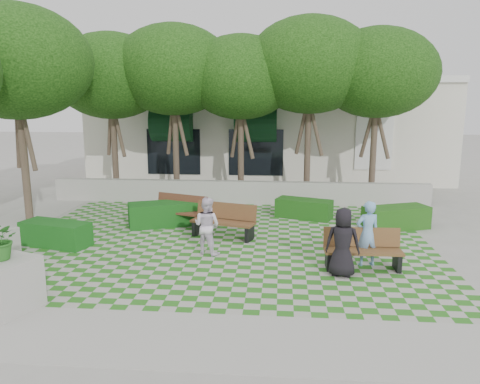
# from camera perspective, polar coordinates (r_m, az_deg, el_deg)

# --- Properties ---
(ground) EXTENTS (90.00, 90.00, 0.00)m
(ground) POSITION_cam_1_polar(r_m,az_deg,el_deg) (12.88, -2.82, -7.39)
(ground) COLOR gray
(ground) RESTS_ON ground
(lawn) EXTENTS (12.00, 12.00, 0.00)m
(lawn) POSITION_cam_1_polar(r_m,az_deg,el_deg) (13.82, -2.26, -6.05)
(lawn) COLOR #2B721E
(lawn) RESTS_ON ground
(sidewalk_south) EXTENTS (16.00, 2.00, 0.01)m
(sidewalk_south) POSITION_cam_1_polar(r_m,az_deg,el_deg) (8.63, -7.27, -17.32)
(sidewalk_south) COLOR #9E9B93
(sidewalk_south) RESTS_ON ground
(retaining_wall) EXTENTS (15.00, 0.36, 0.90)m
(retaining_wall) POSITION_cam_1_polar(r_m,az_deg,el_deg) (18.73, -0.26, -0.02)
(retaining_wall) COLOR #9E9B93
(retaining_wall) RESTS_ON ground
(bench_east) EXTENTS (1.89, 0.66, 0.99)m
(bench_east) POSITION_cam_1_polar(r_m,az_deg,el_deg) (11.97, 14.70, -6.83)
(bench_east) COLOR brown
(bench_east) RESTS_ON ground
(bench_mid) EXTENTS (2.05, 1.19, 1.02)m
(bench_mid) POSITION_cam_1_polar(r_m,az_deg,el_deg) (14.15, -1.98, -3.59)
(bench_mid) COLOR #55351D
(bench_mid) RESTS_ON ground
(bench_west) EXTENTS (2.01, 1.26, 1.00)m
(bench_west) POSITION_cam_1_polar(r_m,az_deg,el_deg) (15.61, -7.40, -2.29)
(bench_west) COLOR #502A1B
(bench_west) RESTS_ON ground
(hedge_east) EXTENTS (2.24, 1.53, 0.73)m
(hedge_east) POSITION_cam_1_polar(r_m,az_deg,el_deg) (15.90, 18.49, -2.98)
(hedge_east) COLOR #1B4A13
(hedge_east) RESTS_ON ground
(hedge_midright) EXTENTS (2.06, 1.38, 0.67)m
(hedge_midright) POSITION_cam_1_polar(r_m,az_deg,el_deg) (16.57, 7.80, -2.03)
(hedge_midright) COLOR #164713
(hedge_midright) RESTS_ON ground
(hedge_midleft) EXTENTS (2.39, 1.65, 0.78)m
(hedge_midleft) POSITION_cam_1_polar(r_m,az_deg,el_deg) (15.66, -9.35, -2.66)
(hedge_midleft) COLOR #124514
(hedge_midleft) RESTS_ON ground
(hedge_west) EXTENTS (2.11, 1.27, 0.69)m
(hedge_west) POSITION_cam_1_polar(r_m,az_deg,el_deg) (14.37, -21.55, -4.76)
(hedge_west) COLOR #144C17
(hedge_west) RESTS_ON ground
(planter_front) EXTENTS (1.33, 1.33, 1.85)m
(planter_front) POSITION_cam_1_polar(r_m,az_deg,el_deg) (10.41, -26.80, -8.87)
(planter_front) COLOR #9E9B93
(planter_front) RESTS_ON ground
(person_blue) EXTENTS (0.69, 0.54, 1.66)m
(person_blue) POSITION_cam_1_polar(r_m,az_deg,el_deg) (12.10, 15.26, -4.91)
(person_blue) COLOR #77A9D9
(person_blue) RESTS_ON ground
(person_dark) EXTENTS (0.89, 0.67, 1.65)m
(person_dark) POSITION_cam_1_polar(r_m,az_deg,el_deg) (11.26, 12.41, -6.01)
(person_dark) COLOR black
(person_dark) RESTS_ON ground
(person_white) EXTENTS (0.93, 0.84, 1.56)m
(person_white) POSITION_cam_1_polar(r_m,az_deg,el_deg) (12.61, -4.06, -4.11)
(person_white) COLOR silver
(person_white) RESTS_ON ground
(tree_row) EXTENTS (17.70, 13.40, 7.41)m
(tree_row) POSITION_cam_1_polar(r_m,az_deg,el_deg) (18.42, -6.32, 14.51)
(tree_row) COLOR #47382B
(tree_row) RESTS_ON ground
(building) EXTENTS (18.00, 8.92, 5.15)m
(building) POSITION_cam_1_polar(r_m,az_deg,el_deg) (26.23, 3.39, 7.76)
(building) COLOR beige
(building) RESTS_ON ground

